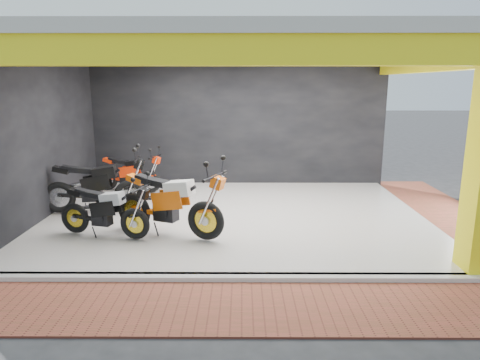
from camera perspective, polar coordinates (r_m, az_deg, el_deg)
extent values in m
plane|color=#2D2D30|center=(7.46, -0.84, -9.88)|extent=(80.00, 80.00, 0.00)
cube|color=white|center=(9.32, -0.60, -4.86)|extent=(8.00, 6.00, 0.10)
cube|color=beige|center=(8.92, -0.65, 17.44)|extent=(8.40, 6.40, 0.20)
cube|color=black|center=(12.04, -0.38, 7.42)|extent=(8.20, 0.20, 3.50)
cube|color=black|center=(9.91, -25.16, 5.06)|extent=(0.20, 6.20, 3.50)
cube|color=yellow|center=(5.90, -1.15, 16.91)|extent=(8.40, 0.30, 0.40)
cube|color=yellow|center=(9.69, 24.53, 14.18)|extent=(0.30, 6.40, 0.40)
cube|color=white|center=(6.51, -1.03, -12.93)|extent=(8.00, 0.20, 0.10)
cube|color=#984431|center=(5.84, -1.21, -16.57)|extent=(9.00, 1.40, 0.03)
cube|color=#984431|center=(10.43, 26.89, -4.56)|extent=(1.40, 7.00, 0.03)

